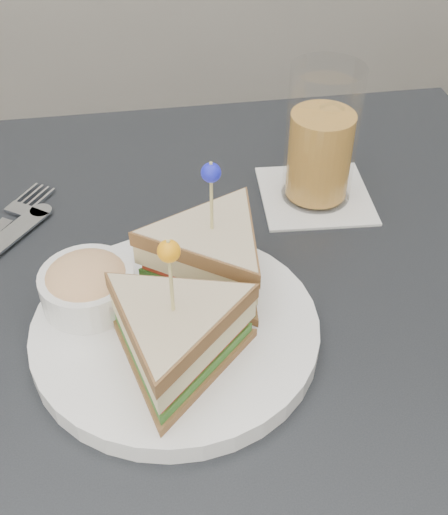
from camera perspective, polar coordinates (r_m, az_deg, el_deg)
table at (r=0.68m, az=-0.71°, el=-8.75°), size 0.80×0.80×0.75m
plate_meal at (r=0.57m, az=-3.93°, el=-3.83°), size 0.31×0.31×0.15m
drink_set at (r=0.72m, az=8.55°, el=9.92°), size 0.13×0.13×0.16m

